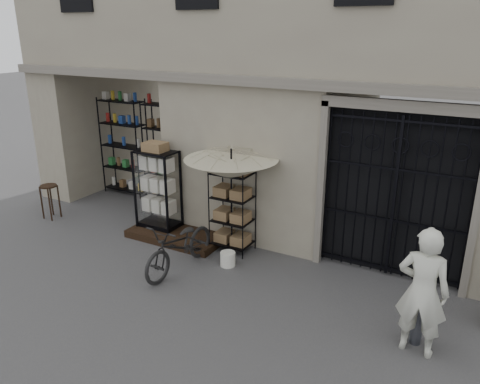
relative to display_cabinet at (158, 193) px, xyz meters
The scene contains 14 objects.
ground 3.46m from the display_cabinet, 29.84° to the right, with size 80.00×80.00×0.00m, color #27272A.
main_building 5.19m from the display_cabinet, 38.84° to the left, with size 14.00×4.00×9.00m, color gray.
shop_recess 2.06m from the display_cabinet, 144.61° to the left, with size 3.00×1.70×3.00m, color black.
shop_shelving 2.35m from the display_cabinet, 135.22° to the left, with size 2.70×0.50×2.50m, color black.
iron_gate 4.73m from the display_cabinet, ahead, with size 2.50×0.21×3.00m.
step_platform 0.96m from the display_cabinet, 12.80° to the right, with size 2.00×0.90×0.15m, color black.
display_cabinet is the anchor object (origin of this frame).
wire_rack 1.78m from the display_cabinet, ahead, with size 0.88×0.76×1.68m.
market_umbrella 2.01m from the display_cabinet, ahead, with size 1.72×1.74×2.48m.
white_bucket 2.24m from the display_cabinet, 16.17° to the right, with size 0.28×0.28×0.27m, color silver.
bicycle 1.97m from the display_cabinet, 39.68° to the right, with size 0.63×0.95×1.80m, color black.
wooden_stool 2.78m from the display_cabinet, 168.52° to the right, with size 0.42×0.42×0.79m.
steel_bollard 5.59m from the display_cabinet, 13.18° to the right, with size 0.16×0.16×0.87m, color #51535F.
shopkeeper 5.71m from the display_cabinet, 14.83° to the right, with size 0.66×1.81×0.43m, color silver.
Camera 1 is at (3.02, -5.55, 4.13)m, focal length 35.00 mm.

